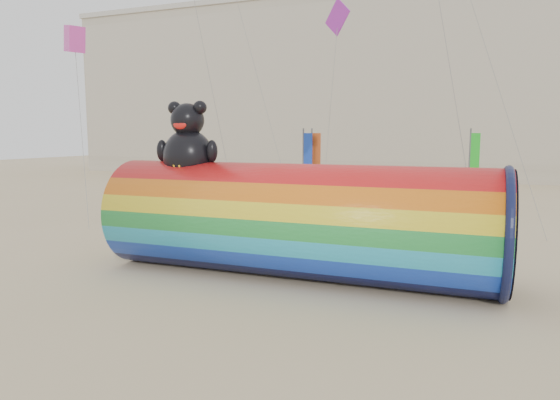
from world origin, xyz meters
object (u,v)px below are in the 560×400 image
(hotel_building, at_px, (316,91))
(fabric_bundle, at_px, (428,264))
(kite_handler, at_px, (429,242))
(windsock_assembly, at_px, (296,218))

(hotel_building, relative_size, fabric_bundle, 23.06)
(kite_handler, height_order, fabric_bundle, kite_handler)
(hotel_building, height_order, fabric_bundle, hotel_building)
(hotel_building, distance_m, windsock_assembly, 48.43)
(windsock_assembly, xyz_separation_m, kite_handler, (4.06, 3.28, -1.16))
(windsock_assembly, bearing_deg, hotel_building, 106.54)
(hotel_building, bearing_deg, windsock_assembly, -73.46)
(hotel_building, distance_m, kite_handler, 46.94)
(hotel_building, distance_m, fabric_bundle, 47.71)
(fabric_bundle, bearing_deg, windsock_assembly, -147.67)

